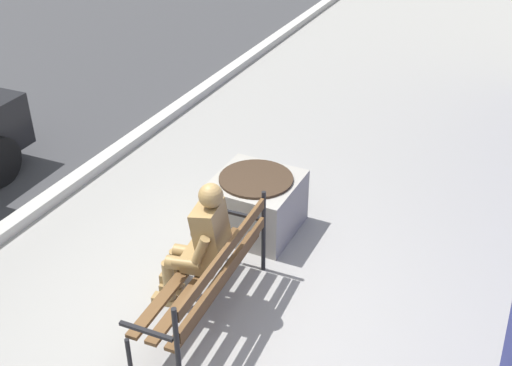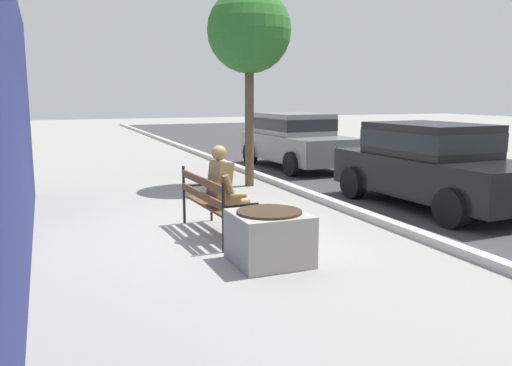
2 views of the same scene
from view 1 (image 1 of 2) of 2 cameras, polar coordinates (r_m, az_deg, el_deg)
ground_plane at (r=5.93m, az=-2.89°, el=-13.01°), size 80.00×80.00×0.00m
park_bench at (r=5.64m, az=-4.27°, el=-8.38°), size 1.82×0.62×0.95m
bronze_statue_seated at (r=5.77m, az=-5.30°, el=-5.81°), size 0.60×0.83×1.37m
concrete_planter at (r=6.95m, az=0.00°, el=-1.89°), size 0.90×0.90×0.67m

